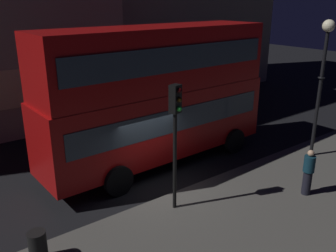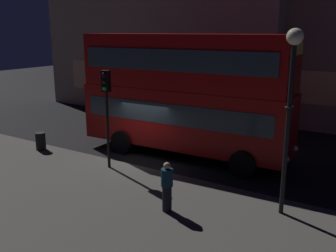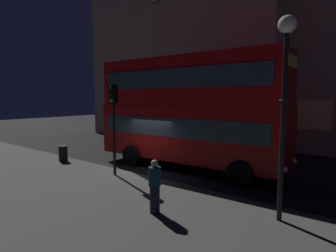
# 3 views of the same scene
# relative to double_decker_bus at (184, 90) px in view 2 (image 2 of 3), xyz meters

# --- Properties ---
(ground_plane) EXTENTS (80.00, 80.00, 0.00)m
(ground_plane) POSITION_rel_double_decker_bus_xyz_m (-1.29, -1.57, -3.09)
(ground_plane) COLOR black
(sidewalk_slab) EXTENTS (44.00, 8.82, 0.12)m
(sidewalk_slab) POSITION_rel_double_decker_bus_xyz_m (-1.29, -6.93, -3.03)
(sidewalk_slab) COLOR #4C4944
(sidewalk_slab) RESTS_ON ground
(double_decker_bus) EXTENTS (9.92, 3.00, 5.55)m
(double_decker_bus) POSITION_rel_double_decker_bus_xyz_m (0.00, 0.00, 0.00)
(double_decker_bus) COLOR #9E0C0C
(double_decker_bus) RESTS_ON ground
(traffic_light_near_kerb) EXTENTS (0.37, 0.39, 4.05)m
(traffic_light_near_kerb) POSITION_rel_double_decker_bus_xyz_m (-1.70, -3.33, -0.06)
(traffic_light_near_kerb) COLOR black
(traffic_light_near_kerb) RESTS_ON sidewalk_slab
(street_lamp) EXTENTS (0.48, 0.48, 5.65)m
(street_lamp) POSITION_rel_double_decker_bus_xyz_m (5.58, -3.57, 1.09)
(street_lamp) COLOR black
(street_lamp) RESTS_ON sidewalk_slab
(pedestrian) EXTENTS (0.38, 0.38, 1.63)m
(pedestrian) POSITION_rel_double_decker_bus_xyz_m (2.46, -5.37, -2.14)
(pedestrian) COLOR black
(pedestrian) RESTS_ON sidewalk_slab
(litter_bin) EXTENTS (0.47, 0.47, 0.84)m
(litter_bin) POSITION_rel_double_decker_bus_xyz_m (-6.06, -3.22, -2.55)
(litter_bin) COLOR black
(litter_bin) RESTS_ON sidewalk_slab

